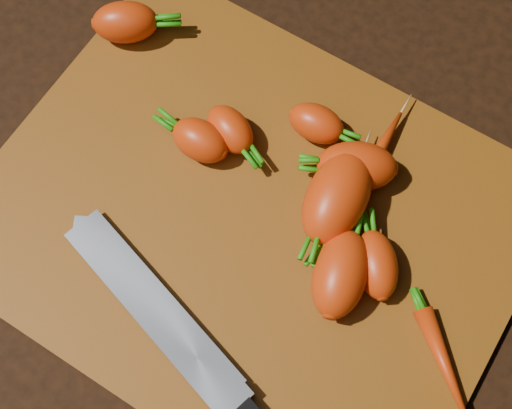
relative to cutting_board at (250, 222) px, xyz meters
The scene contains 14 objects.
ground 0.01m from the cutting_board, ahead, with size 2.00×2.00×0.01m, color black.
cutting_board is the anchor object (origin of this frame).
carrot_0 0.25m from the cutting_board, 153.84° to the left, with size 0.07×0.04×0.04m, color red.
carrot_1 0.09m from the cutting_board, 155.27° to the left, with size 0.06×0.04×0.04m, color red.
carrot_2 0.09m from the cutting_board, 40.43° to the left, with size 0.10×0.06×0.06m, color red.
carrot_3 0.11m from the cutting_board, ahead, with size 0.08×0.05×0.05m, color red.
carrot_4 0.11m from the cutting_board, 56.06° to the left, with size 0.08×0.05×0.05m, color red.
carrot_5 0.12m from the cutting_board, 87.33° to the left, with size 0.06×0.04×0.04m, color red.
carrot_6 0.13m from the cutting_board, ahead, with size 0.07×0.04×0.04m, color red.
carrot_7 0.14m from the cutting_board, 58.91° to the left, with size 0.11×0.02×0.02m, color red.
carrot_8 0.22m from the cutting_board, ahead, with size 0.11×0.02×0.02m, color red.
carrot_9 0.09m from the cutting_board, 41.11° to the left, with size 0.11×0.03×0.03m, color red.
carrot_10 0.09m from the cutting_board, 134.81° to the left, with size 0.06×0.04×0.04m, color red.
knife 0.13m from the cutting_board, 94.43° to the right, with size 0.34×0.13×0.02m.
Camera 1 is at (0.13, -0.19, 0.65)m, focal length 50.00 mm.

